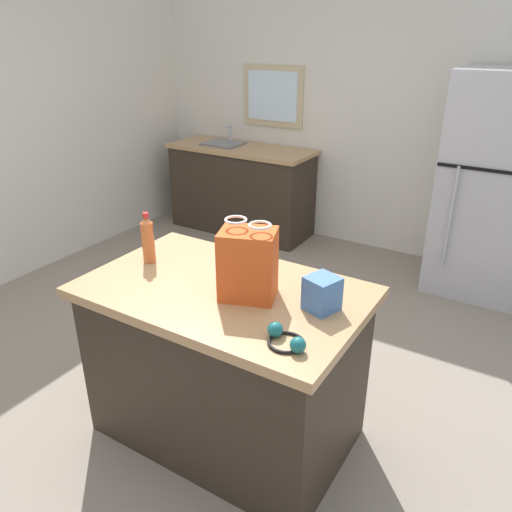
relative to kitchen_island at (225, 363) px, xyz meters
name	(u,v)px	position (x,y,z in m)	size (l,w,h in m)	color
ground	(227,388)	(-0.20, 0.28, -0.45)	(6.34, 6.34, 0.00)	gray
back_wall	(386,110)	(-0.22, 2.93, 0.89)	(4.96, 0.13, 2.67)	silver
kitchen_island	(225,363)	(0.00, 0.00, 0.00)	(1.35, 0.85, 0.89)	#33281E
refrigerator	(491,187)	(0.82, 2.50, 0.43)	(0.73, 0.74, 1.76)	#B7B7BC
sink_counter	(241,188)	(-1.59, 2.57, 0.02)	(1.53, 0.59, 1.09)	#33281E
shopping_bag	(248,264)	(0.15, -0.01, 0.60)	(0.30, 0.26, 0.37)	#DB511E
small_box	(322,294)	(0.48, 0.06, 0.52)	(0.13, 0.13, 0.16)	#4775B7
bottle	(148,240)	(-0.50, 0.04, 0.56)	(0.07, 0.07, 0.27)	#C66633
ear_defenders	(286,339)	(0.48, -0.25, 0.46)	(0.19, 0.19, 0.06)	black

